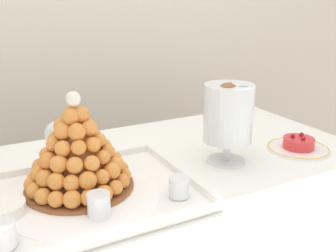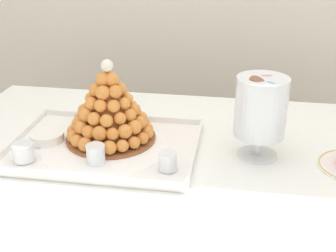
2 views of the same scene
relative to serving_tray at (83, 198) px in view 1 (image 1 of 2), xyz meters
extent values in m
cylinder|color=brown|center=(0.81, 0.38, -0.42)|extent=(0.04, 0.04, 0.78)
cube|color=brown|center=(0.19, -0.03, -0.02)|extent=(1.35, 0.93, 0.02)
cube|color=white|center=(0.19, -0.03, -0.01)|extent=(1.41, 0.99, 0.00)
cube|color=white|center=(0.19, 0.47, -0.16)|extent=(1.41, 0.01, 0.30)
cube|color=white|center=(0.00, 0.00, 0.00)|extent=(0.52, 0.39, 0.01)
cube|color=white|center=(0.00, -0.20, 0.01)|extent=(0.52, 0.01, 0.02)
cube|color=white|center=(0.00, 0.20, 0.01)|extent=(0.52, 0.01, 0.02)
cube|color=white|center=(0.26, 0.00, 0.01)|extent=(0.01, 0.39, 0.02)
cylinder|color=white|center=(0.00, 0.00, 0.00)|extent=(0.36, 0.36, 0.00)
cylinder|color=brown|center=(0.01, 0.05, 0.01)|extent=(0.26, 0.26, 0.01)
cone|color=#C26F30|center=(0.01, 0.05, 0.11)|extent=(0.18, 0.18, 0.19)
sphere|color=orange|center=(0.11, 0.05, 0.03)|extent=(0.04, 0.04, 0.04)
sphere|color=orange|center=(0.11, 0.08, 0.03)|extent=(0.03, 0.03, 0.03)
sphere|color=orange|center=(0.09, 0.11, 0.03)|extent=(0.04, 0.04, 0.04)
sphere|color=orange|center=(0.07, 0.14, 0.03)|extent=(0.04, 0.04, 0.04)
sphere|color=orange|center=(0.03, 0.15, 0.03)|extent=(0.04, 0.04, 0.04)
sphere|color=orange|center=(0.00, 0.16, 0.03)|extent=(0.03, 0.03, 0.03)
sphere|color=orange|center=(-0.04, 0.15, 0.03)|extent=(0.04, 0.04, 0.04)
sphere|color=orange|center=(-0.07, 0.13, 0.03)|extent=(0.04, 0.04, 0.04)
sphere|color=orange|center=(-0.09, 0.10, 0.03)|extent=(0.04, 0.04, 0.04)
sphere|color=orange|center=(-0.10, 0.07, 0.03)|extent=(0.04, 0.04, 0.04)
sphere|color=#E88F3F|center=(-0.10, 0.03, 0.03)|extent=(0.04, 0.04, 0.04)
sphere|color=orange|center=(-0.09, 0.00, 0.03)|extent=(0.04, 0.04, 0.04)
sphere|color=orange|center=(-0.07, -0.03, 0.03)|extent=(0.04, 0.04, 0.04)
sphere|color=orange|center=(-0.04, -0.05, 0.03)|extent=(0.04, 0.04, 0.04)
sphere|color=#E88F3F|center=(0.00, -0.06, 0.03)|extent=(0.04, 0.04, 0.04)
sphere|color=orange|center=(0.03, -0.06, 0.03)|extent=(0.04, 0.04, 0.04)
sphere|color=orange|center=(0.07, -0.04, 0.03)|extent=(0.04, 0.04, 0.04)
sphere|color=orange|center=(0.09, -0.02, 0.03)|extent=(0.04, 0.04, 0.04)
sphere|color=orange|center=(0.11, 0.01, 0.03)|extent=(0.03, 0.03, 0.03)
sphere|color=orange|center=(0.09, 0.08, 0.06)|extent=(0.04, 0.04, 0.04)
sphere|color=#E88F3F|center=(0.07, 0.11, 0.06)|extent=(0.04, 0.04, 0.04)
sphere|color=#E88F3F|center=(0.04, 0.13, 0.06)|extent=(0.04, 0.04, 0.04)
sphere|color=orange|center=(0.01, 0.14, 0.06)|extent=(0.04, 0.04, 0.04)
sphere|color=orange|center=(-0.02, 0.13, 0.06)|extent=(0.04, 0.04, 0.04)
sphere|color=orange|center=(-0.05, 0.11, 0.06)|extent=(0.04, 0.04, 0.04)
sphere|color=orange|center=(-0.08, 0.09, 0.06)|extent=(0.04, 0.04, 0.04)
sphere|color=orange|center=(-0.08, 0.05, 0.06)|extent=(0.04, 0.04, 0.04)
sphere|color=orange|center=(-0.08, 0.02, 0.06)|extent=(0.04, 0.04, 0.04)
sphere|color=orange|center=(-0.06, -0.01, 0.06)|extent=(0.04, 0.04, 0.04)
sphere|color=orange|center=(-0.03, -0.03, 0.06)|extent=(0.04, 0.04, 0.04)
sphere|color=orange|center=(0.00, -0.04, 0.06)|extent=(0.04, 0.04, 0.04)
sphere|color=orange|center=(0.04, -0.04, 0.06)|extent=(0.03, 0.03, 0.03)
sphere|color=orange|center=(0.07, -0.02, 0.06)|extent=(0.04, 0.04, 0.04)
sphere|color=#E88F3F|center=(0.09, 0.01, 0.06)|extent=(0.04, 0.04, 0.04)
sphere|color=orange|center=(0.10, 0.04, 0.06)|extent=(0.04, 0.04, 0.04)
sphere|color=orange|center=(0.06, 0.09, 0.09)|extent=(0.03, 0.03, 0.03)
sphere|color=orange|center=(0.03, 0.11, 0.10)|extent=(0.03, 0.03, 0.03)
sphere|color=orange|center=(-0.01, 0.12, 0.10)|extent=(0.04, 0.04, 0.04)
sphere|color=orange|center=(-0.04, 0.10, 0.09)|extent=(0.04, 0.04, 0.04)
sphere|color=orange|center=(-0.06, 0.07, 0.10)|extent=(0.03, 0.03, 0.03)
sphere|color=orange|center=(-0.06, 0.03, 0.09)|extent=(0.04, 0.04, 0.04)
sphere|color=orange|center=(-0.05, 0.00, 0.10)|extent=(0.04, 0.04, 0.04)
sphere|color=orange|center=(-0.02, -0.02, 0.09)|extent=(0.04, 0.04, 0.04)
sphere|color=orange|center=(0.02, -0.02, 0.09)|extent=(0.04, 0.04, 0.04)
sphere|color=orange|center=(0.05, -0.01, 0.10)|extent=(0.03, 0.03, 0.03)
sphere|color=orange|center=(0.07, 0.02, 0.09)|extent=(0.04, 0.04, 0.04)
sphere|color=orange|center=(0.08, 0.06, 0.10)|extent=(0.04, 0.04, 0.04)
sphere|color=orange|center=(0.03, 0.09, 0.13)|extent=(0.04, 0.04, 0.04)
sphere|color=orange|center=(0.00, 0.10, 0.13)|extent=(0.04, 0.04, 0.04)
sphere|color=orange|center=(-0.03, 0.08, 0.13)|extent=(0.04, 0.04, 0.04)
sphere|color=orange|center=(-0.05, 0.05, 0.13)|extent=(0.04, 0.04, 0.04)
sphere|color=orange|center=(-0.03, 0.01, 0.13)|extent=(0.04, 0.04, 0.04)
sphere|color=orange|center=(0.00, 0.00, 0.13)|extent=(0.04, 0.04, 0.04)
sphere|color=orange|center=(0.03, 0.00, 0.13)|extent=(0.04, 0.04, 0.04)
sphere|color=#E88F3F|center=(0.06, 0.03, 0.13)|extent=(0.03, 0.03, 0.03)
sphere|color=#E88F3F|center=(0.06, 0.07, 0.13)|extent=(0.03, 0.03, 0.03)
sphere|color=orange|center=(0.01, 0.08, 0.16)|extent=(0.04, 0.04, 0.04)
sphere|color=orange|center=(-0.02, 0.07, 0.16)|extent=(0.04, 0.04, 0.04)
sphere|color=orange|center=(-0.03, 0.04, 0.16)|extent=(0.04, 0.04, 0.04)
sphere|color=orange|center=(0.00, 0.01, 0.16)|extent=(0.04, 0.04, 0.04)
sphere|color=orange|center=(0.03, 0.03, 0.16)|extent=(0.04, 0.04, 0.04)
sphere|color=orange|center=(0.04, 0.06, 0.16)|extent=(0.04, 0.04, 0.04)
sphere|color=orange|center=(0.00, 0.06, 0.19)|extent=(0.04, 0.04, 0.04)
sphere|color=orange|center=(-0.01, 0.04, 0.19)|extent=(0.04, 0.04, 0.04)
sphere|color=orange|center=(0.02, 0.04, 0.19)|extent=(0.04, 0.04, 0.04)
sphere|color=white|center=(0.01, 0.05, 0.23)|extent=(0.03, 0.03, 0.03)
cylinder|color=silver|center=(-0.19, -0.12, 0.03)|extent=(0.06, 0.06, 0.05)
cylinder|color=gold|center=(-0.19, -0.12, 0.01)|extent=(0.05, 0.05, 0.02)
cylinder|color=#EAC166|center=(-0.19, -0.12, 0.03)|extent=(0.05, 0.05, 0.01)
sphere|color=brown|center=(-0.18, -0.12, 0.04)|extent=(0.02, 0.02, 0.02)
cylinder|color=silver|center=(0.01, -0.10, 0.03)|extent=(0.05, 0.05, 0.05)
cylinder|color=#F4EAC6|center=(0.01, -0.10, 0.01)|extent=(0.04, 0.04, 0.02)
cylinder|color=white|center=(0.01, -0.10, 0.03)|extent=(0.04, 0.04, 0.02)
sphere|color=brown|center=(0.00, -0.09, 0.04)|extent=(0.01, 0.01, 0.01)
cylinder|color=silver|center=(0.20, -0.10, 0.03)|extent=(0.05, 0.05, 0.05)
cylinder|color=gold|center=(0.20, -0.10, 0.01)|extent=(0.04, 0.04, 0.02)
cylinder|color=#EAC166|center=(0.20, -0.10, 0.03)|extent=(0.04, 0.04, 0.01)
sphere|color=brown|center=(0.21, -0.10, 0.04)|extent=(0.01, 0.01, 0.01)
cylinder|color=white|center=(-0.18, 0.01, 0.02)|extent=(0.10, 0.10, 0.02)
cylinder|color=#F2CC59|center=(-0.18, 0.01, 0.03)|extent=(0.09, 0.09, 0.00)
cylinder|color=white|center=(0.43, 0.03, 0.00)|extent=(0.11, 0.11, 0.01)
cylinder|color=white|center=(0.43, 0.03, 0.03)|extent=(0.02, 0.02, 0.06)
cylinder|color=white|center=(0.43, 0.03, 0.14)|extent=(0.14, 0.14, 0.16)
cylinder|color=yellow|center=(0.47, 0.03, 0.08)|extent=(0.06, 0.05, 0.06)
cylinder|color=pink|center=(0.42, 0.06, 0.08)|extent=(0.07, 0.05, 0.06)
cylinder|color=pink|center=(0.42, 0.01, 0.08)|extent=(0.07, 0.05, 0.07)
cylinder|color=brown|center=(0.45, 0.04, 0.10)|extent=(0.06, 0.05, 0.06)
cylinder|color=#D199D8|center=(0.42, 0.04, 0.10)|extent=(0.06, 0.05, 0.05)
cylinder|color=brown|center=(0.42, 0.02, 0.10)|extent=(0.07, 0.06, 0.07)
cylinder|color=#9ED860|center=(0.44, 0.01, 0.10)|extent=(0.07, 0.05, 0.07)
cylinder|color=#F9A54C|center=(0.44, 0.05, 0.12)|extent=(0.05, 0.05, 0.03)
cylinder|color=brown|center=(0.42, 0.02, 0.12)|extent=(0.06, 0.05, 0.04)
cylinder|color=#9ED860|center=(0.45, 0.00, 0.12)|extent=(0.06, 0.05, 0.05)
cylinder|color=#E54C47|center=(0.42, 0.04, 0.14)|extent=(0.05, 0.05, 0.05)
cylinder|color=#F9A54C|center=(0.41, 0.02, 0.14)|extent=(0.05, 0.05, 0.04)
cylinder|color=#D199D8|center=(0.44, 0.01, 0.14)|extent=(0.05, 0.05, 0.06)
cylinder|color=#9ED860|center=(0.46, 0.03, 0.14)|extent=(0.05, 0.05, 0.05)
cylinder|color=yellow|center=(0.41, 0.05, 0.16)|extent=(0.06, 0.06, 0.05)
cylinder|color=#F9A54C|center=(0.43, 0.00, 0.16)|extent=(0.06, 0.06, 0.03)
cylinder|color=#E54C47|center=(0.46, 0.04, 0.16)|extent=(0.06, 0.06, 0.05)
cylinder|color=#F9A54C|center=(0.42, 0.03, 0.18)|extent=(0.06, 0.05, 0.06)
cylinder|color=pink|center=(0.44, 0.00, 0.18)|extent=(0.05, 0.05, 0.02)
cylinder|color=brown|center=(0.44, 0.04, 0.18)|extent=(0.07, 0.05, 0.07)
cylinder|color=brown|center=(0.41, 0.01, 0.21)|extent=(0.07, 0.05, 0.07)
cylinder|color=#72B2E0|center=(0.45, 0.00, 0.21)|extent=(0.05, 0.05, 0.05)
cylinder|color=pink|center=(0.44, 0.05, 0.21)|extent=(0.05, 0.05, 0.04)
cylinder|color=white|center=(0.69, 0.00, 0.00)|extent=(0.19, 0.19, 0.01)
torus|color=gold|center=(0.69, 0.00, 0.00)|extent=(0.19, 0.19, 0.00)
cylinder|color=red|center=(0.69, 0.00, 0.02)|extent=(0.10, 0.10, 0.03)
sphere|color=#A51923|center=(0.70, 0.01, 0.04)|extent=(0.01, 0.01, 0.01)
sphere|color=#A51923|center=(0.67, 0.01, 0.04)|extent=(0.01, 0.01, 0.01)
sphere|color=#A51923|center=(0.68, -0.02, 0.04)|extent=(0.01, 0.01, 0.01)
cylinder|color=silver|center=(-0.02, 0.14, 0.00)|extent=(0.06, 0.06, 0.00)
cylinder|color=silver|center=(-0.02, 0.14, 0.04)|extent=(0.01, 0.01, 0.09)
sphere|color=silver|center=(-0.02, 0.14, 0.12)|extent=(0.07, 0.07, 0.07)
cylinder|color=maroon|center=(-0.02, 0.14, 0.11)|extent=(0.05, 0.05, 0.03)
camera|label=1|loc=(-0.21, -0.82, 0.45)|focal=41.92mm
camera|label=2|loc=(0.37, -1.13, 0.60)|focal=49.19mm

